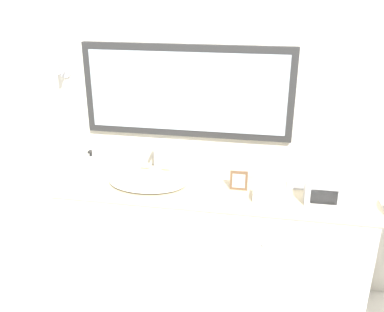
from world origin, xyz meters
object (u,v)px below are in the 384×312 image
object	(u,v)px
sink_basin	(148,180)
appliance_box	(323,193)
soap_bottle	(92,164)
picture_frame	(239,181)

from	to	relation	value
sink_basin	appliance_box	size ratio (longest dim) A/B	2.40
soap_bottle	sink_basin	bearing A→B (deg)	-9.44
appliance_box	picture_frame	size ratio (longest dim) A/B	1.65
sink_basin	soap_bottle	xyz separation A→B (m)	(-0.41, 0.07, 0.05)
soap_bottle	picture_frame	world-z (taller)	soap_bottle
sink_basin	picture_frame	bearing A→B (deg)	0.70
soap_bottle	appliance_box	xyz separation A→B (m)	(1.48, -0.15, -0.00)
soap_bottle	appliance_box	size ratio (longest dim) A/B	0.82
appliance_box	picture_frame	distance (m)	0.50
soap_bottle	picture_frame	size ratio (longest dim) A/B	1.36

